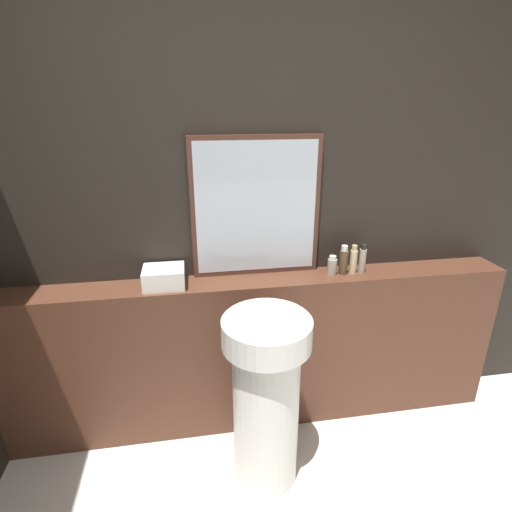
{
  "coord_description": "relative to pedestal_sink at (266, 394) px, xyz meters",
  "views": [
    {
      "loc": [
        -0.34,
        -0.36,
        1.83
      ],
      "look_at": [
        -0.04,
        1.47,
        1.11
      ],
      "focal_mm": 28.0,
      "sensor_mm": 36.0,
      "label": 1
    }
  ],
  "objects": [
    {
      "name": "conditioner_bottle",
      "position": [
        0.51,
        0.41,
        0.5
      ],
      "size": [
        0.05,
        0.05,
        0.17
      ],
      "color": "#4C3823",
      "rests_on": "vanity_counter"
    },
    {
      "name": "body_wash_bottle",
      "position": [
        0.62,
        0.41,
        0.5
      ],
      "size": [
        0.04,
        0.04,
        0.17
      ],
      "color": "gray",
      "rests_on": "vanity_counter"
    },
    {
      "name": "lotion_bottle",
      "position": [
        0.57,
        0.41,
        0.5
      ],
      "size": [
        0.04,
        0.04,
        0.16
      ],
      "color": "#C6B284",
      "rests_on": "vanity_counter"
    },
    {
      "name": "shampoo_bottle",
      "position": [
        0.45,
        0.41,
        0.48
      ],
      "size": [
        0.05,
        0.05,
        0.11
      ],
      "color": "gray",
      "rests_on": "vanity_counter"
    },
    {
      "name": "vanity_counter",
      "position": [
        0.04,
        0.41,
        -0.04
      ],
      "size": [
        2.82,
        0.22,
        0.93
      ],
      "color": "#512D1E",
      "rests_on": "ground_plane"
    },
    {
      "name": "mirror",
      "position": [
        0.03,
        0.5,
        0.8
      ],
      "size": [
        0.69,
        0.03,
        0.75
      ],
      "color": "#47281E",
      "rests_on": "vanity_counter"
    },
    {
      "name": "wall_back",
      "position": [
        0.04,
        0.55,
        0.74
      ],
      "size": [
        8.0,
        0.06,
        2.5
      ],
      "color": "black",
      "rests_on": "ground_plane"
    },
    {
      "name": "pedestal_sink",
      "position": [
        0.0,
        0.0,
        0.0
      ],
      "size": [
        0.41,
        0.41,
        0.93
      ],
      "color": "white",
      "rests_on": "ground_plane"
    },
    {
      "name": "towel_stack",
      "position": [
        -0.46,
        0.41,
        0.47
      ],
      "size": [
        0.21,
        0.18,
        0.1
      ],
      "color": "silver",
      "rests_on": "vanity_counter"
    }
  ]
}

